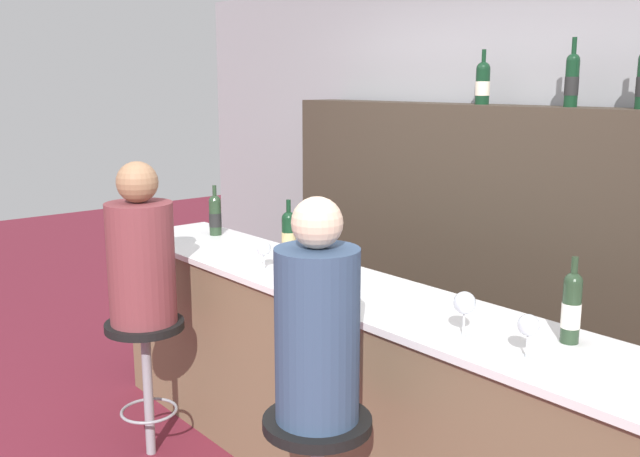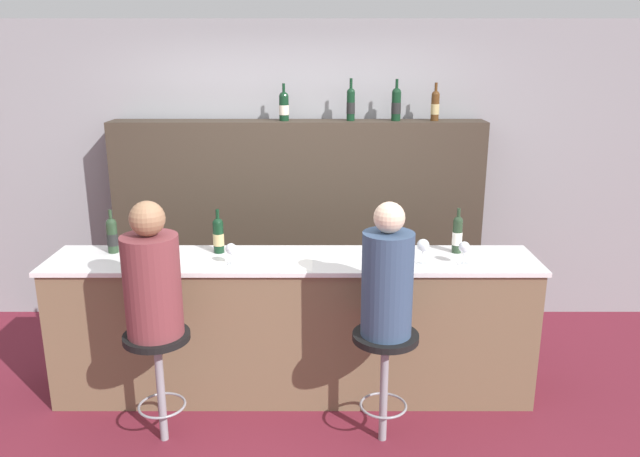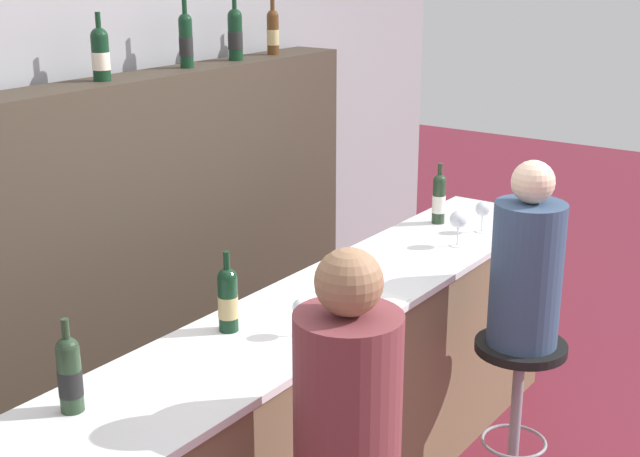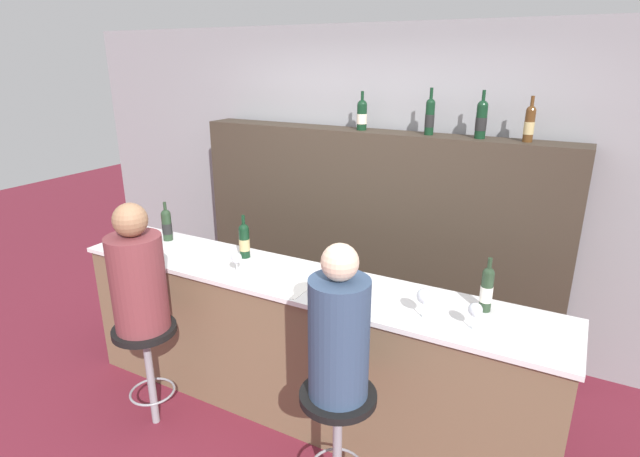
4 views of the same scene
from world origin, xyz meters
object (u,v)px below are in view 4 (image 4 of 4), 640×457
Objects in this scene: wine_bottle_counter_1 at (244,240)px; wine_bottle_backbar_3 at (529,123)px; wine_glass_0 at (236,258)px; guest_seated_right at (339,332)px; guest_seated_left at (137,276)px; bar_stool_right at (338,418)px; wine_bottle_counter_2 at (487,289)px; wine_bottle_backbar_2 at (481,119)px; wine_glass_2 at (475,311)px; wine_bottle_counter_0 at (167,225)px; wine_bottle_backbar_0 at (362,115)px; bar_stool_left at (147,348)px; wine_bottle_backbar_1 at (430,116)px; wine_glass_1 at (424,297)px.

wine_bottle_backbar_3 is (1.64, 1.06, 0.79)m from wine_bottle_counter_1.
wine_glass_0 is 1.08m from guest_seated_right.
guest_seated_left is 1.12× the size of bar_stool_right.
wine_bottle_backbar_2 reaches higher than wine_bottle_counter_2.
wine_glass_2 is at bearing 40.18° from guest_seated_right.
wine_bottle_backbar_2 is (-0.32, 1.06, 0.79)m from wine_bottle_counter_2.
wine_bottle_counter_0 is at bearing 163.69° from wine_glass_0.
wine_glass_0 is at bearing -102.31° from wine_bottle_backbar_0.
wine_bottle_backbar_0 is at bearing 69.02° from wine_bottle_counter_1.
wine_bottle_counter_1 is at bearing 68.72° from bar_stool_left.
wine_bottle_counter_0 is 2.14m from wine_bottle_backbar_1.
wine_bottle_counter_1 is at bearing 68.72° from guest_seated_left.
wine_bottle_counter_1 is 0.38× the size of guest_seated_left.
guest_seated_left is at bearing -111.10° from wine_bottle_backbar_0.
wine_bottle_backbar_0 is 0.37× the size of guest_seated_left.
wine_glass_2 is 0.19× the size of guest_seated_left.
guest_seated_right is (0.97, -0.46, -0.03)m from wine_glass_0.
wine_bottle_counter_1 reaches higher than bar_stool_left.
wine_bottle_backbar_2 is at bearing 27.24° from wine_bottle_counter_0.
wine_bottle_counter_0 is 2.38m from wine_bottle_counter_2.
wine_bottle_counter_0 is 0.98× the size of wine_bottle_counter_1.
wine_bottle_backbar_0 is 1.97m from wine_glass_2.
wine_glass_0 is at bearing -16.31° from wine_bottle_counter_0.
wine_bottle_counter_2 reaches higher than wine_bottle_counter_0.
wine_bottle_backbar_3 reaches higher than wine_bottle_counter_1.
wine_bottle_backbar_0 is (0.41, 1.06, 0.78)m from wine_bottle_counter_1.
wine_glass_1 is at bearing 0.00° from wine_glass_0.
guest_seated_right reaches higher than bar_stool_left.
wine_glass_2 is at bearing 13.55° from guest_seated_left.
wine_bottle_counter_0 reaches higher than bar_stool_left.
wine_bottle_backbar_0 reaches higher than wine_glass_0.
bar_stool_left is at bearing -137.32° from wine_bottle_backbar_3.
guest_seated_left is (-1.92, -1.77, -0.84)m from wine_bottle_backbar_3.
bar_stool_right is (-0.55, -0.71, -0.56)m from wine_bottle_counter_2.
wine_glass_0 is at bearing -132.61° from wine_bottle_backbar_2.
wine_bottle_backbar_2 is 1.98m from guest_seated_right.
wine_glass_0 is 0.83× the size of wine_glass_1.
bar_stool_left is at bearing -111.10° from wine_bottle_backbar_0.
wine_bottle_backbar_2 is 0.41× the size of guest_seated_right.
wine_glass_1 reaches higher than wine_glass_2.
wine_bottle_counter_1 is 0.28m from wine_glass_0.
wine_bottle_backbar_2 reaches higher than guest_seated_right.
guest_seated_left is (-1.23, -1.77, -0.85)m from wine_bottle_backbar_1.
wine_bottle_backbar_0 reaches higher than wine_bottle_counter_0.
wine_bottle_counter_1 is 0.43× the size of bar_stool_left.
wine_bottle_counter_2 is (1.65, 0.00, 0.01)m from wine_bottle_counter_1.
wine_bottle_counter_2 is at bearing 0.00° from wine_bottle_counter_1.
wine_glass_1 is (2.10, -0.25, 0.00)m from wine_bottle_counter_0.
guest_seated_left is (0.46, -0.71, -0.05)m from wine_bottle_counter_0.
wine_bottle_backbar_1 is (1.69, 1.06, 0.80)m from wine_bottle_counter_0.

